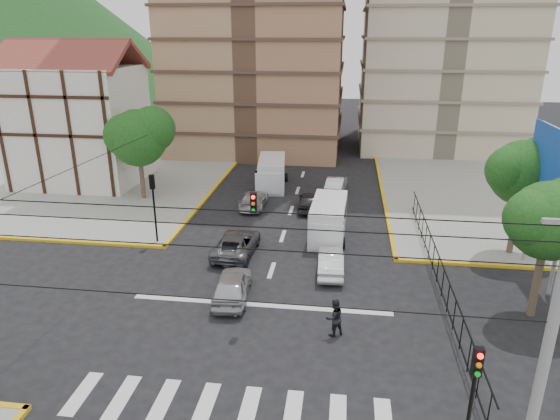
% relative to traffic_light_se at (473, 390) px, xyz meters
% --- Properties ---
extents(ground, '(160.00, 160.00, 0.00)m').
position_rel_traffic_light_se_xyz_m(ground, '(-7.80, 7.80, -3.11)').
color(ground, black).
rests_on(ground, ground).
extents(sidewalk_nw, '(26.00, 26.00, 0.15)m').
position_rel_traffic_light_se_xyz_m(sidewalk_nw, '(-27.80, 27.80, -3.04)').
color(sidewalk_nw, gray).
rests_on(sidewalk_nw, ground).
extents(sidewalk_ne, '(26.00, 26.00, 0.15)m').
position_rel_traffic_light_se_xyz_m(sidewalk_ne, '(12.20, 27.80, -3.04)').
color(sidewalk_ne, gray).
rests_on(sidewalk_ne, ground).
extents(crosswalk_stripes, '(12.00, 2.40, 0.01)m').
position_rel_traffic_light_se_xyz_m(crosswalk_stripes, '(-7.80, 1.80, -3.11)').
color(crosswalk_stripes, silver).
rests_on(crosswalk_stripes, ground).
extents(stop_line, '(13.00, 0.40, 0.01)m').
position_rel_traffic_light_se_xyz_m(stop_line, '(-7.80, 9.00, -3.11)').
color(stop_line, silver).
rests_on(stop_line, ground).
extents(tudor_building, '(10.80, 8.05, 12.23)m').
position_rel_traffic_light_se_xyz_m(tudor_building, '(-26.80, 27.80, 2.14)').
color(tudor_building, silver).
rests_on(tudor_building, ground).
extents(distant_hill, '(70.00, 70.00, 28.00)m').
position_rel_traffic_light_se_xyz_m(distant_hill, '(-62.80, 77.80, 10.89)').
color(distant_hill, '#1D4B19').
rests_on(distant_hill, ground).
extents(park_fence, '(0.10, 22.50, 1.66)m').
position_rel_traffic_light_se_xyz_m(park_fence, '(1.20, 12.30, -3.11)').
color(park_fence, black).
rests_on(park_fence, ground).
extents(billboard, '(0.36, 6.20, 8.10)m').
position_rel_traffic_light_se_xyz_m(billboard, '(6.65, 13.80, 2.89)').
color(billboard, slate).
rests_on(billboard, ground).
extents(tree_park_a, '(4.41, 3.60, 6.83)m').
position_rel_traffic_light_se_xyz_m(tree_park_a, '(5.28, 9.81, 1.90)').
color(tree_park_a, '#473828').
rests_on(tree_park_a, ground).
extents(tree_park_c, '(4.65, 3.80, 7.25)m').
position_rel_traffic_light_se_xyz_m(tree_park_c, '(6.29, 16.81, 2.22)').
color(tree_park_c, '#473828').
rests_on(tree_park_c, ground).
extents(tree_tudor, '(5.39, 4.40, 7.43)m').
position_rel_traffic_light_se_xyz_m(tree_tudor, '(-19.70, 23.81, 2.11)').
color(tree_tudor, '#473828').
rests_on(tree_tudor, ground).
extents(traffic_light_se, '(0.28, 0.22, 4.40)m').
position_rel_traffic_light_se_xyz_m(traffic_light_se, '(0.00, 0.00, 0.00)').
color(traffic_light_se, black).
rests_on(traffic_light_se, ground).
extents(traffic_light_nw, '(0.28, 0.22, 4.40)m').
position_rel_traffic_light_se_xyz_m(traffic_light_nw, '(-15.60, 15.60, 0.00)').
color(traffic_light_nw, black).
rests_on(traffic_light_nw, ground).
extents(traffic_light_hanging, '(18.00, 9.12, 0.92)m').
position_rel_traffic_light_se_xyz_m(traffic_light_hanging, '(-7.80, 5.76, 2.79)').
color(traffic_light_hanging, black).
rests_on(traffic_light_hanging, ground).
extents(utility_pole_se, '(1.40, 0.28, 9.00)m').
position_rel_traffic_light_se_xyz_m(utility_pole_se, '(1.20, -1.20, 1.65)').
color(utility_pole_se, slate).
rests_on(utility_pole_se, ground).
extents(van_right_lane, '(2.33, 5.48, 2.43)m').
position_rel_traffic_light_se_xyz_m(van_right_lane, '(-4.83, 17.82, -1.93)').
color(van_right_lane, silver).
rests_on(van_right_lane, ground).
extents(van_left_lane, '(2.78, 5.76, 2.50)m').
position_rel_traffic_light_se_xyz_m(van_left_lane, '(-10.12, 28.29, -1.90)').
color(van_left_lane, silver).
rests_on(van_left_lane, ground).
extents(car_silver_front_left, '(2.04, 4.37, 1.45)m').
position_rel_traffic_light_se_xyz_m(car_silver_front_left, '(-9.32, 9.50, -2.39)').
color(car_silver_front_left, '#B7B7BC').
rests_on(car_silver_front_left, ground).
extents(car_white_front_right, '(1.52, 3.99, 1.30)m').
position_rel_traffic_light_se_xyz_m(car_white_front_right, '(-4.48, 13.00, -2.46)').
color(car_white_front_right, white).
rests_on(car_white_front_right, ground).
extents(car_grey_mid_left, '(2.43, 4.95, 1.35)m').
position_rel_traffic_light_se_xyz_m(car_grey_mid_left, '(-10.24, 14.72, -2.44)').
color(car_grey_mid_left, '#58595F').
rests_on(car_grey_mid_left, ground).
extents(car_silver_rear_left, '(1.82, 4.38, 1.26)m').
position_rel_traffic_light_se_xyz_m(car_silver_rear_left, '(-10.72, 23.20, -2.48)').
color(car_silver_rear_left, silver).
rests_on(car_silver_rear_left, ground).
extents(car_darkgrey_mid_right, '(1.73, 4.02, 1.35)m').
position_rel_traffic_light_se_xyz_m(car_darkgrey_mid_right, '(-6.49, 23.25, -2.44)').
color(car_darkgrey_mid_right, black).
rests_on(car_darkgrey_mid_right, ground).
extents(car_white_rear_right, '(1.88, 4.21, 1.34)m').
position_rel_traffic_light_se_xyz_m(car_white_rear_right, '(-4.56, 27.77, -2.44)').
color(car_white_rear_right, silver).
rests_on(car_white_rear_right, ground).
extents(pedestrian_crosswalk, '(1.08, 1.02, 1.76)m').
position_rel_traffic_light_se_xyz_m(pedestrian_crosswalk, '(-4.11, 6.90, -2.23)').
color(pedestrian_crosswalk, black).
rests_on(pedestrian_crosswalk, ground).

